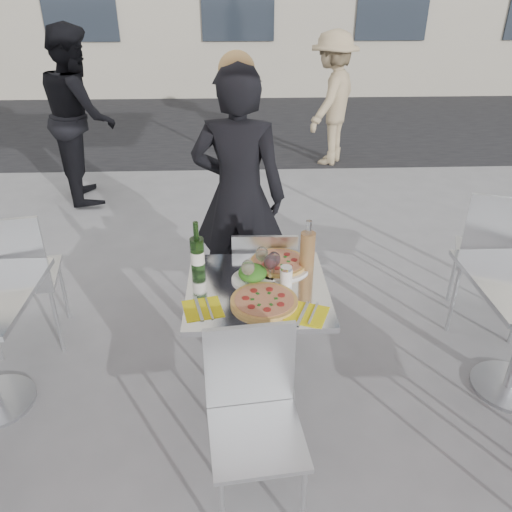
{
  "coord_description": "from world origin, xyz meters",
  "views": [
    {
      "loc": [
        -0.1,
        -2.16,
        2.12
      ],
      "look_at": [
        0.0,
        0.15,
        0.85
      ],
      "focal_mm": 35.0,
      "sensor_mm": 36.0,
      "label": 1
    }
  ],
  "objects_px": {
    "pizza_far": "(279,263)",
    "wineglass_white_b": "(262,255)",
    "side_chair_lfar": "(15,272)",
    "napkin_left": "(203,308)",
    "chair_near": "(254,408)",
    "salad_plate": "(253,274)",
    "pizza_near": "(264,301)",
    "side_chair_rfar": "(497,252)",
    "napkin_right": "(307,314)",
    "pedestrian_b": "(332,99)",
    "wineglass_white_a": "(248,268)",
    "sugar_shaker": "(286,276)",
    "chair_far": "(264,278)",
    "pedestrian_a": "(80,116)",
    "wineglass_red_a": "(270,263)",
    "carafe": "(307,250)",
    "woman_diner": "(239,197)",
    "wine_bottle": "(197,253)",
    "main_table": "(257,321)",
    "wineglass_red_b": "(274,260)"
  },
  "relations": [
    {
      "from": "woman_diner",
      "to": "napkin_left",
      "type": "distance_m",
      "value": 1.15
    },
    {
      "from": "chair_far",
      "to": "wineglass_red_a",
      "type": "distance_m",
      "value": 0.57
    },
    {
      "from": "pedestrian_b",
      "to": "pizza_far",
      "type": "bearing_deg",
      "value": 16.03
    },
    {
      "from": "pizza_far",
      "to": "sugar_shaker",
      "type": "distance_m",
      "value": 0.2
    },
    {
      "from": "woman_diner",
      "to": "pedestrian_b",
      "type": "bearing_deg",
      "value": -99.26
    },
    {
      "from": "pizza_far",
      "to": "wineglass_white_b",
      "type": "height_order",
      "value": "wineglass_white_b"
    },
    {
      "from": "chair_far",
      "to": "sugar_shaker",
      "type": "height_order",
      "value": "sugar_shaker"
    },
    {
      "from": "napkin_left",
      "to": "napkin_right",
      "type": "distance_m",
      "value": 0.5
    },
    {
      "from": "pizza_far",
      "to": "pedestrian_b",
      "type": "bearing_deg",
      "value": 76.09
    },
    {
      "from": "woman_diner",
      "to": "side_chair_rfar",
      "type": "bearing_deg",
      "value": 178.18
    },
    {
      "from": "wine_bottle",
      "to": "wineglass_white_a",
      "type": "bearing_deg",
      "value": -31.73
    },
    {
      "from": "chair_near",
      "to": "salad_plate",
      "type": "bearing_deg",
      "value": 81.82
    },
    {
      "from": "sugar_shaker",
      "to": "wineglass_red_b",
      "type": "relative_size",
      "value": 0.68
    },
    {
      "from": "pizza_near",
      "to": "wineglass_white_b",
      "type": "distance_m",
      "value": 0.3
    },
    {
      "from": "pedestrian_b",
      "to": "wineglass_white_a",
      "type": "height_order",
      "value": "pedestrian_b"
    },
    {
      "from": "pizza_near",
      "to": "salad_plate",
      "type": "relative_size",
      "value": 1.5
    },
    {
      "from": "pizza_far",
      "to": "wine_bottle",
      "type": "height_order",
      "value": "wine_bottle"
    },
    {
      "from": "pedestrian_a",
      "to": "wineglass_white_a",
      "type": "relative_size",
      "value": 11.38
    },
    {
      "from": "side_chair_lfar",
      "to": "woman_diner",
      "type": "height_order",
      "value": "woman_diner"
    },
    {
      "from": "wineglass_white_a",
      "to": "woman_diner",
      "type": "bearing_deg",
      "value": 92.11
    },
    {
      "from": "carafe",
      "to": "wineglass_red_a",
      "type": "height_order",
      "value": "carafe"
    },
    {
      "from": "chair_far",
      "to": "napkin_left",
      "type": "relative_size",
      "value": 3.9
    },
    {
      "from": "napkin_right",
      "to": "carafe",
      "type": "bearing_deg",
      "value": 104.9
    },
    {
      "from": "side_chair_lfar",
      "to": "pizza_near",
      "type": "relative_size",
      "value": 2.95
    },
    {
      "from": "woman_diner",
      "to": "chair_far",
      "type": "bearing_deg",
      "value": 118.65
    },
    {
      "from": "wineglass_red_b",
      "to": "napkin_left",
      "type": "relative_size",
      "value": 0.73
    },
    {
      "from": "chair_near",
      "to": "pedestrian_b",
      "type": "relative_size",
      "value": 0.53
    },
    {
      "from": "sugar_shaker",
      "to": "wineglass_red_b",
      "type": "height_order",
      "value": "wineglass_red_b"
    },
    {
      "from": "salad_plate",
      "to": "wineglass_white_a",
      "type": "height_order",
      "value": "wineglass_white_a"
    },
    {
      "from": "side_chair_lfar",
      "to": "pizza_far",
      "type": "bearing_deg",
      "value": 158.88
    },
    {
      "from": "chair_far",
      "to": "pedestrian_a",
      "type": "height_order",
      "value": "pedestrian_a"
    },
    {
      "from": "wineglass_red_a",
      "to": "pedestrian_a",
      "type": "bearing_deg",
      "value": 119.73
    },
    {
      "from": "pedestrian_b",
      "to": "wineglass_white_b",
      "type": "xyz_separation_m",
      "value": [
        -1.1,
        -4.13,
        0.04
      ]
    },
    {
      "from": "woman_diner",
      "to": "pizza_far",
      "type": "bearing_deg",
      "value": 116.61
    },
    {
      "from": "main_table",
      "to": "wine_bottle",
      "type": "distance_m",
      "value": 0.48
    },
    {
      "from": "chair_near",
      "to": "side_chair_lfar",
      "type": "bearing_deg",
      "value": 135.42
    },
    {
      "from": "salad_plate",
      "to": "wineglass_white_a",
      "type": "distance_m",
      "value": 0.1
    },
    {
      "from": "pizza_far",
      "to": "salad_plate",
      "type": "relative_size",
      "value": 1.59
    },
    {
      "from": "woman_diner",
      "to": "salad_plate",
      "type": "relative_size",
      "value": 7.85
    },
    {
      "from": "wineglass_white_a",
      "to": "wineglass_red_b",
      "type": "relative_size",
      "value": 1.0
    },
    {
      "from": "pedestrian_b",
      "to": "carafe",
      "type": "relative_size",
      "value": 5.63
    },
    {
      "from": "main_table",
      "to": "salad_plate",
      "type": "bearing_deg",
      "value": 106.77
    },
    {
      "from": "woman_diner",
      "to": "napkin_left",
      "type": "relative_size",
      "value": 7.98
    },
    {
      "from": "side_chair_rfar",
      "to": "napkin_right",
      "type": "distance_m",
      "value": 1.58
    },
    {
      "from": "side_chair_lfar",
      "to": "napkin_left",
      "type": "height_order",
      "value": "side_chair_lfar"
    },
    {
      "from": "wineglass_red_a",
      "to": "wineglass_red_b",
      "type": "xyz_separation_m",
      "value": [
        0.02,
        0.03,
        0.0
      ]
    },
    {
      "from": "pizza_near",
      "to": "napkin_left",
      "type": "xyz_separation_m",
      "value": [
        -0.3,
        -0.04,
        -0.01
      ]
    },
    {
      "from": "salad_plate",
      "to": "wineglass_red_a",
      "type": "height_order",
      "value": "wineglass_red_a"
    },
    {
      "from": "wine_bottle",
      "to": "carafe",
      "type": "relative_size",
      "value": 1.02
    },
    {
      "from": "main_table",
      "to": "chair_near",
      "type": "xyz_separation_m",
      "value": [
        -0.04,
        -0.6,
        -0.02
      ]
    }
  ]
}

